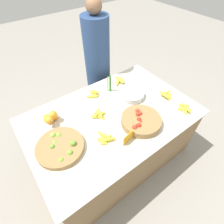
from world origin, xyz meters
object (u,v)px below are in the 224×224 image
Objects in this scene: lime_bowl at (60,147)px; vendor_person at (98,68)px; tomato_basket at (141,121)px; price_sign at (128,138)px; metal_bowl at (131,94)px.

vendor_person reaches higher than lime_bowl.
tomato_basket is 3.07× the size of price_sign.
lime_bowl is 3.27× the size of price_sign.
metal_bowl is at bearing 62.23° from tomato_basket.
lime_bowl is 1.40× the size of metal_bowl.
vendor_person is at bearing 79.24° from tomato_basket.
metal_bowl is (0.99, 0.17, 0.01)m from lime_bowl.
tomato_basket is at bearing -14.90° from lime_bowl.
lime_bowl is 1.36m from vendor_person.
metal_bowl is at bearing 36.54° from price_sign.
price_sign reaches higher than metal_bowl.
metal_bowl is 0.75m from vendor_person.
tomato_basket is at bearing 10.79° from price_sign.
price_sign is at bearing -133.43° from metal_bowl.
metal_bowl is at bearing -91.02° from vendor_person.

